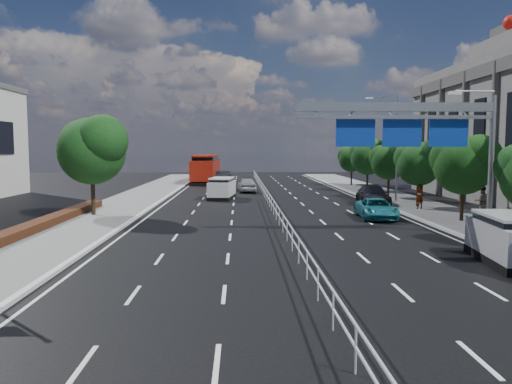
{
  "coord_description": "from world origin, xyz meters",
  "views": [
    {
      "loc": [
        -2.31,
        -15.16,
        4.51
      ],
      "look_at": [
        -1.51,
        8.97,
        2.4
      ],
      "focal_mm": 35.0,
      "sensor_mm": 36.0,
      "label": 1
    }
  ],
  "objects": [
    {
      "name": "far_tree_d",
      "position": [
        11.25,
        14.48,
        3.69
      ],
      "size": [
        3.85,
        3.59,
        5.34
      ],
      "color": "black",
      "rests_on": "ground"
    },
    {
      "name": "far_tree_g",
      "position": [
        11.25,
        36.98,
        3.75
      ],
      "size": [
        3.96,
        3.69,
        5.45
      ],
      "color": "black",
      "rests_on": "ground"
    },
    {
      "name": "streetlight_far",
      "position": [
        10.5,
        26.0,
        5.21
      ],
      "size": [
        2.78,
        2.4,
        9.0
      ],
      "color": "gray",
      "rests_on": "ground"
    },
    {
      "name": "silver_minivan",
      "position": [
        8.3,
        3.84,
        0.95
      ],
      "size": [
        2.53,
        4.87,
        1.94
      ],
      "rotation": [
        0.0,
        0.0,
        -0.12
      ],
      "color": "black",
      "rests_on": "ground"
    },
    {
      "name": "far_tree_h",
      "position": [
        11.24,
        44.48,
        3.42
      ],
      "size": [
        3.41,
        3.18,
        4.91
      ],
      "color": "black",
      "rests_on": "ground"
    },
    {
      "name": "kerb_near",
      "position": [
        -9.0,
        0.0,
        0.07
      ],
      "size": [
        0.25,
        140.0,
        0.15
      ],
      "primitive_type": "cube",
      "color": "silver",
      "rests_on": "ground"
    },
    {
      "name": "overhead_gantry",
      "position": [
        6.74,
        10.05,
        5.61
      ],
      "size": [
        10.24,
        0.38,
        7.45
      ],
      "color": "gray",
      "rests_on": "ground"
    },
    {
      "name": "parked_car_teal",
      "position": [
        6.5,
        16.43,
        0.65
      ],
      "size": [
        2.4,
        4.76,
        1.29
      ],
      "primitive_type": "imported",
      "rotation": [
        0.0,
        0.0,
        -0.06
      ],
      "color": "#1A6A79",
      "rests_on": "ground"
    },
    {
      "name": "median_fence",
      "position": [
        0.0,
        22.5,
        0.53
      ],
      "size": [
        0.05,
        85.0,
        1.02
      ],
      "color": "silver",
      "rests_on": "ground"
    },
    {
      "name": "far_tree_f",
      "position": [
        11.24,
        29.48,
        3.49
      ],
      "size": [
        3.52,
        3.28,
        5.02
      ],
      "color": "black",
      "rests_on": "ground"
    },
    {
      "name": "pedestrian_a",
      "position": [
        10.81,
        20.56,
        1.04
      ],
      "size": [
        0.77,
        0.65,
        1.8
      ],
      "primitive_type": "imported",
      "rotation": [
        0.0,
        0.0,
        3.54
      ],
      "color": "gray",
      "rests_on": "sidewalk_far"
    },
    {
      "name": "ground",
      "position": [
        0.0,
        0.0,
        0.0
      ],
      "size": [
        160.0,
        160.0,
        0.0
      ],
      "primitive_type": "plane",
      "color": "black",
      "rests_on": "ground"
    },
    {
      "name": "pedestrian_b",
      "position": [
        13.4,
        16.46,
        1.11
      ],
      "size": [
        1.07,
        0.9,
        1.93
      ],
      "primitive_type": "imported",
      "rotation": [
        0.0,
        0.0,
        2.94
      ],
      "color": "gray",
      "rests_on": "sidewalk_far"
    },
    {
      "name": "far_tree_e",
      "position": [
        11.25,
        21.98,
        3.56
      ],
      "size": [
        3.63,
        3.38,
        5.13
      ],
      "color": "black",
      "rests_on": "ground"
    },
    {
      "name": "near_tree_back",
      "position": [
        -11.94,
        17.97,
        4.61
      ],
      "size": [
        4.84,
        4.51,
        6.69
      ],
      "color": "black",
      "rests_on": "ground"
    },
    {
      "name": "red_bus",
      "position": [
        -6.73,
        50.81,
        1.91
      ],
      "size": [
        3.34,
        12.35,
        3.66
      ],
      "rotation": [
        0.0,
        0.0,
        -0.03
      ],
      "color": "black",
      "rests_on": "ground"
    },
    {
      "name": "near_car_dark",
      "position": [
        -4.46,
        50.76,
        0.79
      ],
      "size": [
        2.17,
        4.94,
        1.58
      ],
      "primitive_type": "imported",
      "rotation": [
        0.0,
        0.0,
        3.03
      ],
      "color": "black",
      "rests_on": "ground"
    },
    {
      "name": "near_car_silver",
      "position": [
        -1.57,
        36.53,
        0.76
      ],
      "size": [
        2.18,
        4.58,
        1.51
      ],
      "primitive_type": "imported",
      "rotation": [
        0.0,
        0.0,
        3.23
      ],
      "color": "#98999F",
      "rests_on": "ground"
    },
    {
      "name": "parked_car_dark",
      "position": [
        8.3,
        23.98,
        0.77
      ],
      "size": [
        2.59,
        5.48,
        1.54
      ],
      "primitive_type": "imported",
      "rotation": [
        0.0,
        0.0,
        -0.08
      ],
      "color": "black",
      "rests_on": "ground"
    },
    {
      "name": "white_minivan",
      "position": [
        -3.89,
        29.4,
        0.95
      ],
      "size": [
        2.49,
        4.65,
        1.93
      ],
      "rotation": [
        0.0,
        0.0,
        -0.13
      ],
      "color": "black",
      "rests_on": "ground"
    }
  ]
}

